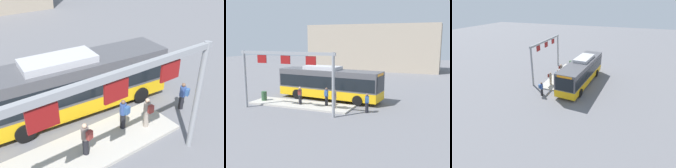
% 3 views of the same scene
% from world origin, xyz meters
% --- Properties ---
extents(ground_plane, '(120.00, 120.00, 0.00)m').
position_xyz_m(ground_plane, '(0.00, 0.00, 0.00)').
color(ground_plane, slate).
extents(platform_curb, '(10.00, 2.80, 0.16)m').
position_xyz_m(platform_curb, '(-1.52, -3.25, 0.08)').
color(platform_curb, '#B2ADA3').
rests_on(platform_curb, ground).
extents(bus_main, '(11.06, 3.42, 3.46)m').
position_xyz_m(bus_main, '(-0.01, 0.00, 1.81)').
color(bus_main, '#EAAD14').
rests_on(bus_main, ground).
extents(person_boarding, '(0.47, 0.60, 1.67)m').
position_xyz_m(person_boarding, '(4.98, -3.44, 0.89)').
color(person_boarding, black).
rests_on(person_boarding, ground).
extents(person_waiting_near, '(0.42, 0.58, 1.67)m').
position_xyz_m(person_waiting_near, '(1.02, -3.03, 1.05)').
color(person_waiting_near, black).
rests_on(person_waiting_near, platform_curb).
extents(person_waiting_mid, '(0.36, 0.54, 1.67)m').
position_xyz_m(person_waiting_mid, '(2.06, -3.62, 1.05)').
color(person_waiting_mid, gray).
rests_on(person_waiting_mid, platform_curb).
extents(person_waiting_far, '(0.46, 0.59, 1.67)m').
position_xyz_m(person_waiting_far, '(-1.45, -3.53, 1.05)').
color(person_waiting_far, black).
rests_on(person_waiting_far, platform_curb).
extents(platform_sign_gantry, '(9.08, 0.24, 5.20)m').
position_xyz_m(platform_sign_gantry, '(-1.48, -5.74, 3.74)').
color(platform_sign_gantry, gray).
rests_on(platform_sign_gantry, ground).
extents(station_building, '(25.83, 8.00, 8.99)m').
position_xyz_m(station_building, '(-3.04, 28.86, 4.50)').
color(station_building, tan).
rests_on(station_building, ground).
extents(trash_bin, '(0.52, 0.52, 0.90)m').
position_xyz_m(trash_bin, '(-5.65, -3.38, 0.61)').
color(trash_bin, '#2D5133').
rests_on(trash_bin, platform_curb).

